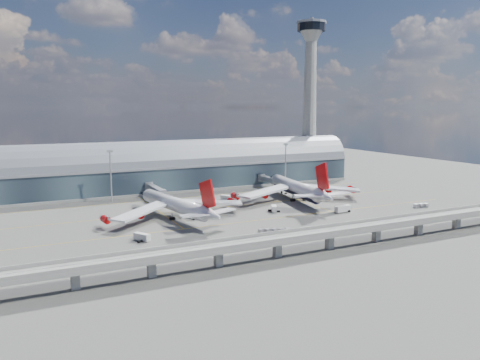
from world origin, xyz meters
name	(u,v)px	position (x,y,z in m)	size (l,w,h in m)	color
ground	(253,215)	(0.00, 0.00, 0.00)	(500.00, 500.00, 0.00)	#474744
taxi_lines	(232,205)	(0.00, 22.11, 0.01)	(200.00, 80.12, 0.01)	gold
terminal	(191,168)	(0.00, 77.99, 11.34)	(200.00, 30.00, 28.00)	#1E2933
control_tower	(310,99)	(85.00, 83.00, 51.64)	(19.00, 19.00, 103.00)	gray
guideway	(330,233)	(0.00, -55.00, 5.29)	(220.00, 8.50, 7.20)	gray
floodlight_mast_left	(111,175)	(-50.00, 55.00, 13.63)	(3.00, 0.70, 25.70)	gray
floodlight_mast_right	(286,164)	(50.00, 55.00, 13.63)	(3.00, 0.70, 25.70)	gray
airliner_left	(177,205)	(-31.92, 8.22, 5.77)	(62.75, 66.06, 20.20)	white
airliner_right	(297,189)	(35.09, 19.10, 5.85)	(67.94, 71.06, 22.57)	white
jet_bridge_left	(155,189)	(-28.81, 53.12, 5.18)	(4.40, 28.00, 7.25)	gray
jet_bridge_right	(272,181)	(38.86, 51.18, 5.18)	(4.40, 32.00, 7.25)	gray
service_truck_0	(142,237)	(-53.55, -18.83, 1.37)	(5.12, 6.55, 2.65)	silver
service_truck_1	(197,216)	(-24.91, 3.21, 1.43)	(5.36, 3.90, 2.83)	silver
service_truck_2	(343,209)	(38.35, -13.22, 1.53)	(8.34, 3.23, 2.95)	silver
service_truck_3	(274,209)	(11.22, 1.06, 1.41)	(4.46, 6.10, 2.76)	silver
service_truck_4	(310,188)	(57.29, 40.34, 1.41)	(3.89, 5.30, 2.80)	silver
service_truck_5	(226,198)	(2.44, 34.30, 1.32)	(4.75, 5.56, 2.59)	silver
cargo_train_0	(260,237)	(-15.65, -35.33, 0.84)	(4.95, 2.96, 1.60)	gray
cargo_train_1	(274,231)	(-6.80, -30.53, 0.88)	(12.47, 5.54, 1.68)	gray
cargo_train_2	(421,206)	(77.51, -21.10, 0.91)	(7.98, 3.05, 1.75)	gray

